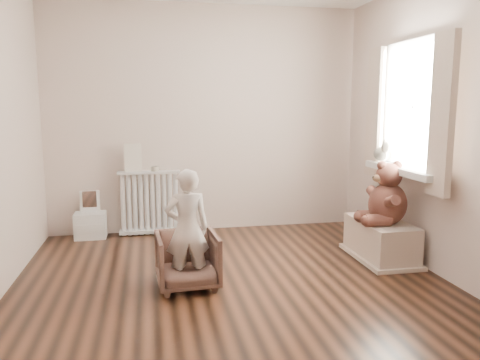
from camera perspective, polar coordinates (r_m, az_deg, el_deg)
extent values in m
cube|color=black|center=(3.98, -0.91, -12.55)|extent=(3.60, 3.60, 0.01)
cube|color=beige|center=(5.48, -4.27, 7.33)|extent=(3.60, 0.02, 2.60)
cube|color=beige|center=(1.96, 8.29, 4.07)|extent=(3.60, 0.02, 2.60)
cube|color=beige|center=(4.39, 23.01, 6.19)|extent=(0.02, 3.60, 2.60)
cube|color=white|center=(4.62, 20.62, 8.31)|extent=(0.03, 0.90, 1.10)
cube|color=silver|center=(4.61, 19.26, 1.14)|extent=(0.22, 1.10, 0.06)
cube|color=beige|center=(4.08, 23.44, 7.26)|extent=(0.06, 0.26, 1.30)
cube|color=beige|center=(5.06, 16.12, 7.87)|extent=(0.06, 0.26, 1.30)
cube|color=silver|center=(5.43, -10.97, -2.51)|extent=(0.69, 0.13, 0.73)
cube|color=beige|center=(5.36, -12.91, 2.67)|extent=(0.19, 0.02, 0.31)
cylinder|color=#A59E8C|center=(5.37, -10.36, 1.36)|extent=(0.09, 0.09, 0.05)
cube|color=silver|center=(5.47, -17.83, -3.94)|extent=(0.34, 0.24, 0.53)
imported|color=brown|center=(3.87, -6.44, -9.68)|extent=(0.51, 0.53, 0.45)
imported|color=beige|center=(3.74, -6.45, -5.94)|extent=(0.36, 0.25, 0.96)
cube|color=beige|center=(4.74, 16.79, -6.82)|extent=(0.42, 0.79, 0.37)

